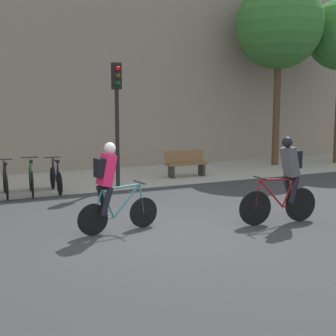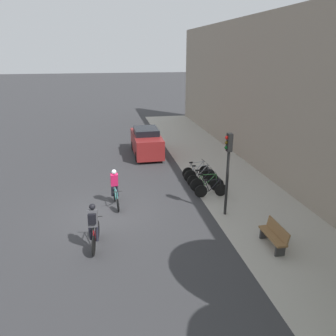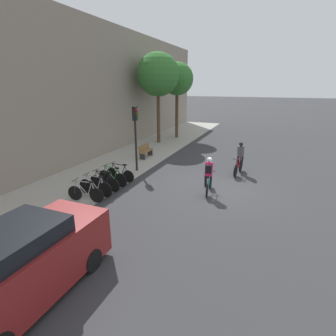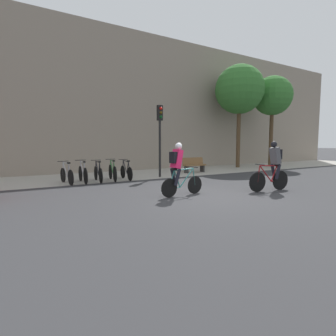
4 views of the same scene
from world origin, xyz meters
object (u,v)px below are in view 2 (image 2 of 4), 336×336
at_px(parked_bike_1, 199,175).
at_px(cyclist_grey, 94,226).
at_px(cyclist_pink, 115,186).
at_px(parked_bike_4, 211,189).
at_px(parked_bike_3, 207,184).
at_px(parked_car, 146,142).
at_px(parked_bike_0, 196,171).
at_px(bench, 274,235).
at_px(traffic_light_pole, 228,160).
at_px(parked_bike_2, 203,179).

bearing_deg(parked_bike_1, cyclist_grey, -44.90).
height_order(cyclist_pink, parked_bike_4, cyclist_pink).
xyz_separation_m(parked_bike_3, parked_bike_4, (0.68, -0.00, -0.02)).
bearing_deg(cyclist_pink, parked_car, 161.86).
height_order(cyclist_grey, parked_bike_0, cyclist_grey).
bearing_deg(parked_bike_1, bench, 7.43).
xyz_separation_m(cyclist_pink, bench, (4.64, 5.50, -0.48)).
bearing_deg(traffic_light_pole, parked_bike_0, -179.61).
distance_m(parked_bike_0, bench, 7.36).
bearing_deg(cyclist_grey, parked_bike_4, 122.49).
height_order(cyclist_pink, parked_bike_3, cyclist_pink).
xyz_separation_m(parked_bike_1, parked_bike_4, (2.02, -0.00, -0.02)).
relative_size(cyclist_pink, parked_bike_4, 1.05).
bearing_deg(parked_bike_1, parked_bike_2, -0.05).
xyz_separation_m(parked_bike_0, parked_car, (-4.82, -2.18, 0.50)).
distance_m(cyclist_grey, parked_bike_3, 6.95).
distance_m(parked_bike_1, parked_car, 5.93).
relative_size(cyclist_grey, parked_car, 0.42).
bearing_deg(parked_bike_0, parked_bike_4, -0.00).
bearing_deg(parked_car, cyclist_pink, -18.14).
relative_size(cyclist_pink, parked_car, 0.41).
bearing_deg(parked_bike_1, parked_car, -158.34).
bearing_deg(parked_bike_3, cyclist_grey, -52.80).
relative_size(parked_bike_3, bench, 1.18).
bearing_deg(cyclist_grey, cyclist_pink, 165.99).
distance_m(parked_bike_3, bench, 5.36).
bearing_deg(parked_bike_3, parked_car, -162.31).
height_order(cyclist_grey, parked_bike_4, cyclist_grey).
xyz_separation_m(parked_bike_2, parked_car, (-6.16, -2.18, 0.50)).
distance_m(parked_bike_0, traffic_light_pole, 5.02).
height_order(parked_bike_1, parked_bike_4, parked_bike_1).
height_order(cyclist_pink, parked_bike_1, cyclist_pink).
bearing_deg(parked_car, bench, 14.10).
bearing_deg(parked_bike_4, parked_bike_3, 179.93).
bearing_deg(cyclist_grey, parked_car, 163.17).
bearing_deg(parked_car, parked_bike_1, 21.66).
relative_size(parked_bike_2, traffic_light_pole, 0.47).
bearing_deg(cyclist_grey, parked_bike_0, 138.38).
distance_m(parked_bike_0, parked_bike_4, 2.69).
distance_m(parked_bike_0, parked_car, 5.31).
bearing_deg(parked_bike_2, parked_bike_1, 179.95).
bearing_deg(parked_bike_4, parked_bike_2, -179.99).
relative_size(traffic_light_pole, parked_car, 0.85).
bearing_deg(traffic_light_pole, parked_bike_3, -179.32).
distance_m(parked_bike_3, parked_car, 7.19).
bearing_deg(cyclist_pink, traffic_light_pole, 68.06).
xyz_separation_m(parked_bike_0, traffic_light_pole, (4.55, 0.03, 2.13)).
relative_size(parked_bike_1, traffic_light_pole, 0.48).
xyz_separation_m(parked_bike_4, bench, (4.62, 0.87, 0.07)).
distance_m(cyclist_pink, parked_bike_1, 5.08).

